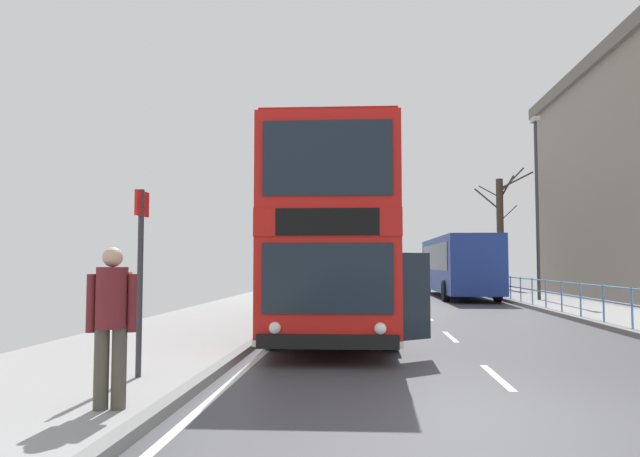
# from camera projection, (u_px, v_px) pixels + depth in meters

# --- Properties ---
(ground) EXTENTS (15.80, 140.00, 0.20)m
(ground) POSITION_uv_depth(u_px,v_px,m) (484.00, 420.00, 6.15)
(ground) COLOR #424247
(double_decker_bus_main) EXTENTS (3.40, 10.96, 4.40)m
(double_decker_bus_main) POSITION_uv_depth(u_px,v_px,m) (336.00, 241.00, 14.77)
(double_decker_bus_main) COLOR red
(double_decker_bus_main) RESTS_ON ground
(background_bus_far_lane) EXTENTS (2.68, 10.82, 3.03)m
(background_bus_far_lane) POSITION_uv_depth(u_px,v_px,m) (458.00, 265.00, 29.42)
(background_bus_far_lane) COLOR navy
(background_bus_far_lane) RESTS_ON ground
(pedestrian_railing_far_kerb) EXTENTS (0.05, 26.70, 1.03)m
(pedestrian_railing_far_kerb) POSITION_uv_depth(u_px,v_px,m) (580.00, 294.00, 17.13)
(pedestrian_railing_far_kerb) COLOR #598CC6
(pedestrian_railing_far_kerb) RESTS_ON ground
(pedestrian_with_backpack) EXTENTS (0.55, 0.57, 1.77)m
(pedestrian_with_backpack) POSITION_uv_depth(u_px,v_px,m) (112.00, 314.00, 6.30)
(pedestrian_with_backpack) COLOR #4C473D
(pedestrian_with_backpack) RESTS_ON ground
(bus_stop_sign_near) EXTENTS (0.08, 0.44, 2.64)m
(bus_stop_sign_near) POSITION_uv_depth(u_px,v_px,m) (140.00, 261.00, 8.08)
(bus_stop_sign_near) COLOR #2D2D33
(bus_stop_sign_near) RESTS_ON ground
(street_lamp_far_side) EXTENTS (0.28, 0.60, 8.11)m
(street_lamp_far_side) POSITION_uv_depth(u_px,v_px,m) (537.00, 194.00, 25.26)
(street_lamp_far_side) COLOR #38383D
(street_lamp_far_side) RESTS_ON ground
(bare_tree_far_00) EXTENTS (3.60, 2.45, 7.52)m
(bare_tree_far_00) POSITION_uv_depth(u_px,v_px,m) (501.00, 230.00, 36.24)
(bare_tree_far_00) COLOR #423328
(bare_tree_far_00) RESTS_ON ground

